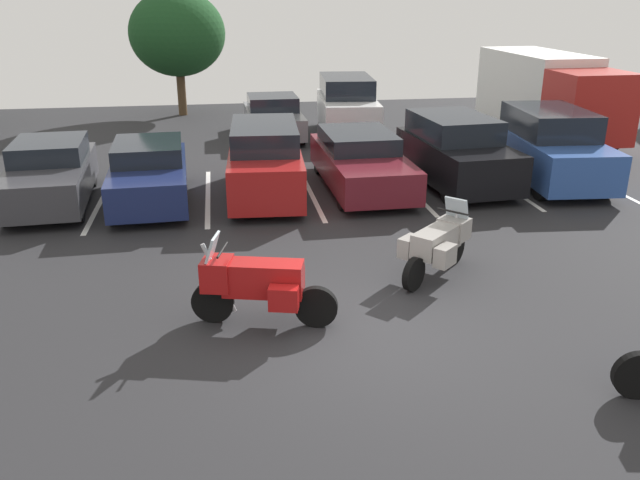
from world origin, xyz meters
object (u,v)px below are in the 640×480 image
at_px(motorcycle_touring, 257,283).
at_px(car_black, 456,152).
at_px(box_truck, 547,93).
at_px(motorcycle_third, 439,243).
at_px(car_charcoal, 50,174).
at_px(car_blue, 549,147).
at_px(car_far_grey, 273,117).
at_px(car_navy, 149,174).
at_px(car_maroon, 361,161).
at_px(car_red, 265,162).
at_px(car_far_white, 347,106).

distance_m(motorcycle_touring, car_black, 9.06).
distance_m(motorcycle_touring, box_truck, 16.63).
xyz_separation_m(motorcycle_third, car_charcoal, (-7.90, 5.58, 0.11)).
xyz_separation_m(car_blue, car_far_grey, (-6.86, 6.96, -0.27)).
distance_m(motorcycle_touring, car_charcoal, 8.32).
bearing_deg(car_far_grey, motorcycle_touring, -96.05).
relative_size(motorcycle_third, car_navy, 0.38).
distance_m(motorcycle_third, car_maroon, 5.79).
relative_size(car_red, car_far_grey, 1.04).
bearing_deg(car_blue, car_far_white, 121.63).
relative_size(car_charcoal, car_navy, 1.02).
relative_size(car_navy, box_truck, 0.61).
xyz_separation_m(motorcycle_touring, car_charcoal, (-4.53, 6.98, 0.04)).
relative_size(motorcycle_touring, car_far_grey, 0.52).
distance_m(car_red, box_truck, 11.78).
bearing_deg(car_far_grey, car_maroon, -76.13).
distance_m(car_charcoal, car_blue, 12.87).
bearing_deg(car_far_grey, car_far_white, -2.30).
relative_size(car_charcoal, car_far_grey, 1.03).
bearing_deg(car_charcoal, car_red, -1.90).
relative_size(car_red, car_maroon, 0.90).
xyz_separation_m(car_red, car_far_grey, (0.83, 7.21, -0.22)).
height_order(motorcycle_touring, car_charcoal, car_charcoal).
height_order(motorcycle_third, car_maroon, car_maroon).
distance_m(car_red, car_far_grey, 7.26).
bearing_deg(motorcycle_touring, box_truck, 48.78).
height_order(car_charcoal, car_far_white, car_far_white).
bearing_deg(motorcycle_touring, car_black, 50.92).
relative_size(motorcycle_third, car_far_white, 0.37).
height_order(car_charcoal, car_maroon, car_charcoal).
bearing_deg(car_maroon, motorcycle_touring, -113.84).
relative_size(car_navy, car_maroon, 0.88).
bearing_deg(car_black, car_maroon, 176.53).
height_order(car_charcoal, car_red, car_red).
bearing_deg(car_far_white, car_charcoal, -141.29).
height_order(car_navy, car_black, car_black).
relative_size(car_black, box_truck, 0.61).
bearing_deg(motorcycle_touring, car_far_white, 73.50).
height_order(motorcycle_third, car_far_grey, car_far_grey).
bearing_deg(car_far_grey, motorcycle_third, -81.50).
bearing_deg(car_charcoal, box_truck, 19.61).
relative_size(car_blue, car_far_white, 1.09).
xyz_separation_m(motorcycle_third, car_maroon, (-0.20, 5.79, 0.08)).
relative_size(car_charcoal, box_truck, 0.62).
distance_m(car_navy, car_black, 7.89).
bearing_deg(box_truck, car_black, -133.78).
height_order(car_blue, car_far_white, car_far_white).
bearing_deg(car_black, car_far_white, 103.01).
distance_m(car_black, car_far_grey, 8.17).
xyz_separation_m(car_navy, car_far_white, (6.29, 7.18, 0.30)).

